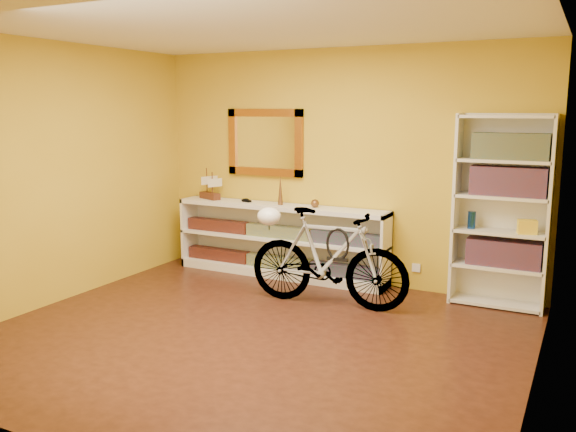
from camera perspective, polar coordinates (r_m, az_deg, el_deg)
The scene contains 24 objects.
floor at distance 5.31m, azimuth -3.51°, elevation -11.41°, with size 4.50×4.00×0.01m, color black.
ceiling at distance 4.98m, azimuth -3.85°, elevation 17.76°, with size 4.50×4.00×0.01m, color silver.
back_wall at distance 6.77m, azimuth 5.04°, elevation 4.66°, with size 4.50×0.01×2.60m, color gold.
left_wall at distance 6.42m, azimuth -21.29°, elevation 3.71°, with size 0.01×4.00×2.60m, color gold.
right_wall at distance 4.30m, azimuth 23.15°, elevation 0.72°, with size 0.01×4.00×2.60m, color gold.
gilt_mirror at distance 7.12m, azimuth -2.20°, elevation 6.98°, with size 0.98×0.06×0.78m, color #93541A.
wall_socket at distance 6.66m, azimuth 12.06°, elevation -4.82°, with size 0.09×0.01×0.09m, color silver.
console_unit at distance 7.02m, azimuth -0.76°, elevation -2.35°, with size 2.60×0.35×0.85m, color silver, non-canonical shape.
cd_row_lower at distance 7.06m, azimuth -0.83°, elevation -4.40°, with size 2.50×0.13×0.14m, color black.
cd_row_upper at distance 6.98m, azimuth -0.84°, elevation -1.50°, with size 2.50×0.13×0.14m, color navy.
model_ship at distance 7.41m, azimuth -7.44°, elevation 3.05°, with size 0.32×0.12×0.38m, color #401E11, non-canonical shape.
toy_car at distance 7.15m, azimuth -3.94°, elevation 1.34°, with size 0.00×0.00×0.00m, color black.
bronze_ornament at distance 6.91m, azimuth -0.73°, elevation 2.50°, with size 0.06×0.06×0.35m, color brown.
decorative_orb at distance 6.74m, azimuth 2.57°, elevation 1.20°, with size 0.09×0.09×0.09m, color brown.
bookcase at distance 6.21m, azimuth 19.54°, elevation 0.36°, with size 0.90×0.30×1.90m, color silver, non-canonical shape.
book_row_a at distance 6.28m, azimuth 19.78°, elevation -3.32°, with size 0.70×0.22×0.26m, color maroon.
book_row_b at distance 6.16m, azimuth 20.17°, elevation 3.11°, with size 0.70×0.22×0.28m, color maroon.
book_row_c at distance 6.14m, azimuth 20.36°, elevation 6.22°, with size 0.70×0.22×0.25m, color #194D59.
travel_mug at distance 6.25m, azimuth 17.01°, elevation -0.36°, with size 0.08×0.08×0.17m, color navy.
red_tin at distance 6.20m, azimuth 18.08°, elevation 6.09°, with size 0.15×0.15×0.19m, color maroon.
yellow_bag at distance 6.17m, azimuth 21.73°, elevation -0.97°, with size 0.17×0.11×0.13m, color yellow.
bicycle at distance 5.97m, azimuth 3.81°, elevation -3.97°, with size 1.67×0.43×0.98m, color silver.
helmet at distance 6.12m, azimuth -1.81°, elevation -0.03°, with size 0.25×0.24×0.19m, color white.
u_lock at distance 5.90m, azimuth 4.73°, elevation -2.67°, with size 0.24×0.24×0.03m, color black.
Camera 1 is at (2.52, -4.24, 1.94)m, focal length 37.51 mm.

